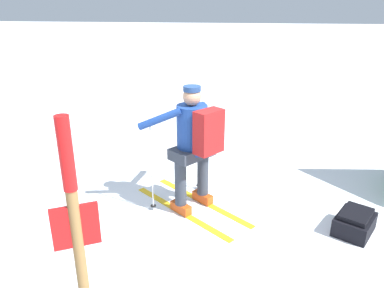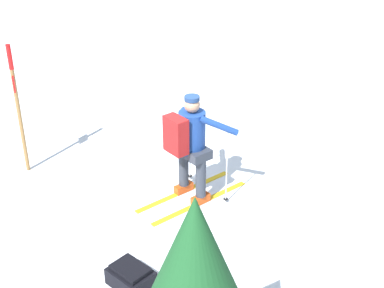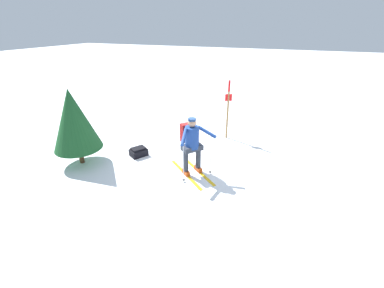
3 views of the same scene
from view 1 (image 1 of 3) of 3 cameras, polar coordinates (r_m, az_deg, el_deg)
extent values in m
plane|color=white|center=(4.78, 0.61, -11.84)|extent=(80.00, 80.00, 0.00)
cube|color=gold|center=(4.97, -1.69, -10.32)|extent=(1.41, 1.18, 0.01)
cube|color=#C64714|center=(4.94, -1.70, -9.68)|extent=(0.30, 0.28, 0.12)
cylinder|color=#2D333D|center=(4.75, -1.75, -5.60)|extent=(0.15, 0.15, 0.67)
cube|color=gold|center=(5.21, 1.61, -8.73)|extent=(1.41, 1.18, 0.01)
cube|color=#C64714|center=(5.18, 1.62, -8.11)|extent=(0.30, 0.28, 0.12)
cylinder|color=#2D333D|center=(4.99, 1.66, -4.16)|extent=(0.15, 0.15, 0.67)
cube|color=#2D333D|center=(4.73, 0.00, -1.23)|extent=(0.60, 0.63, 0.14)
cylinder|color=navy|center=(4.62, 0.00, 2.26)|extent=(0.38, 0.38, 0.61)
sphere|color=tan|center=(4.50, 0.00, 7.26)|extent=(0.22, 0.22, 0.22)
cylinder|color=navy|center=(4.48, 0.00, 8.45)|extent=(0.21, 0.21, 0.06)
cube|color=maroon|center=(4.42, 2.57, 1.87)|extent=(0.37, 0.39, 0.53)
cylinder|color=#B2B7BC|center=(4.77, -6.16, -3.70)|extent=(0.02, 0.02, 1.21)
cylinder|color=black|center=(5.02, -5.92, -9.34)|extent=(0.07, 0.07, 0.01)
cylinder|color=navy|center=(4.50, -4.93, 3.83)|extent=(0.55, 0.10, 0.31)
cylinder|color=#B2B7BC|center=(5.27, 1.06, -1.05)|extent=(0.02, 0.02, 1.21)
cylinder|color=black|center=(5.50, 1.02, -6.31)|extent=(0.07, 0.07, 0.01)
cylinder|color=navy|center=(4.94, 1.26, 5.49)|extent=(0.20, 0.56, 0.31)
cube|color=black|center=(4.94, 23.49, -11.14)|extent=(0.59, 0.64, 0.22)
cube|color=black|center=(4.87, 23.73, -9.75)|extent=(0.49, 0.53, 0.06)
cylinder|color=red|center=(1.87, -18.63, -1.45)|extent=(0.07, 0.07, 0.38)
cube|color=red|center=(2.05, -17.29, -11.88)|extent=(0.22, 0.13, 0.24)
camera|label=2|loc=(8.50, 59.98, 24.46)|focal=50.00mm
camera|label=3|loc=(10.64, -9.86, 27.93)|focal=24.00mm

